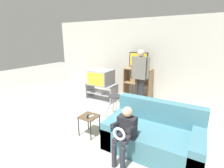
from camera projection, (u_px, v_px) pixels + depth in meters
name	position (u px, v px, depth m)	size (l,w,h in m)	color
wall_back	(133.00, 59.00, 5.49)	(6.40, 0.06, 2.60)	beige
tv_stand	(102.00, 92.00, 5.42)	(1.00, 0.50, 0.53)	#A8A8AD
television_main	(101.00, 77.00, 5.27)	(0.68, 0.66, 0.47)	#9E9EA3
media_shelf	(138.00, 84.00, 5.31)	(0.87, 0.42, 1.06)	#9E7A51
television_flat	(138.00, 61.00, 5.12)	(0.61, 0.20, 0.50)	black
folding_stool	(115.00, 99.00, 4.17)	(0.39, 0.44, 0.57)	#99999E
snack_table	(89.00, 119.00, 3.38)	(0.36, 0.36, 0.42)	brown
remote_control_black	(88.00, 116.00, 3.32)	(0.04, 0.14, 0.02)	black
remote_control_white	(91.00, 116.00, 3.32)	(0.04, 0.14, 0.02)	silver
couch	(154.00, 135.00, 2.97)	(1.65, 0.95, 0.83)	teal
person_standing_adult	(140.00, 73.00, 4.67)	(0.53, 0.21, 1.69)	#2D2D33
person_seated_child	(125.00, 131.00, 2.59)	(0.33, 0.43, 0.93)	#2D2D38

